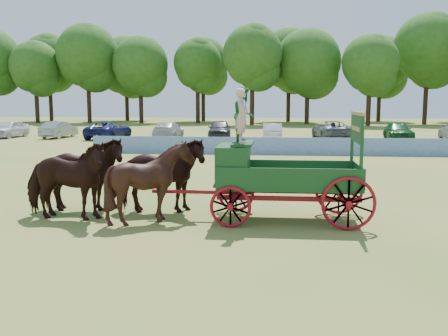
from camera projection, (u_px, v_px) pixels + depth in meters
The scene contains 9 objects.
ground at pixel (378, 233), 12.47m from camera, with size 160.00×160.00×0.00m, color olive.
horse_lead_left at pixel (65, 180), 13.69m from camera, with size 1.19×2.62×2.21m, color black.
horse_lead_right at pixel (81, 175), 14.78m from camera, with size 1.19×2.62×2.21m, color black.
horse_wheel_left at pixel (151, 182), 13.45m from camera, with size 1.79×2.01×2.22m, color black.
horse_wheel_right at pixel (160, 176), 14.54m from camera, with size 1.19×2.62×2.21m, color black.
farm_dray at pixel (262, 163), 13.66m from camera, with size 6.00×2.00×3.65m.
sponsor_banner at pixel (301, 146), 30.24m from camera, with size 26.00×0.08×1.05m, color #1C439B.
parked_cars at pixel (335, 131), 41.77m from camera, with size 56.18×7.96×1.63m.
treeline at pixel (264, 58), 70.96m from camera, with size 92.96×23.14×15.06m.
Camera 1 is at (-2.61, -12.46, 3.30)m, focal length 40.00 mm.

